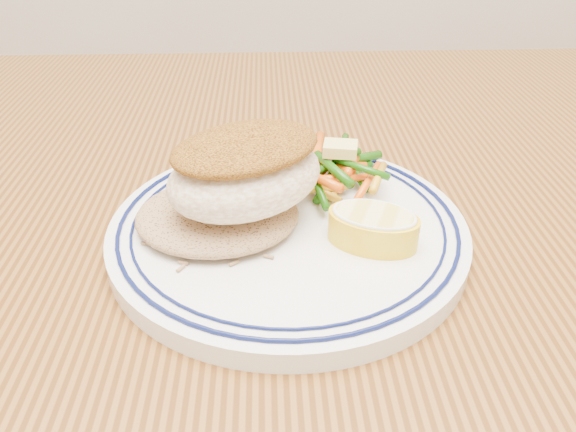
# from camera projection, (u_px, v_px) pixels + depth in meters

# --- Properties ---
(dining_table) EXTENTS (1.50, 0.90, 0.75)m
(dining_table) POSITION_uv_depth(u_px,v_px,m) (310.00, 318.00, 0.48)
(dining_table) COLOR #502D10
(dining_table) RESTS_ON ground
(plate) EXTENTS (0.26, 0.26, 0.02)m
(plate) POSITION_uv_depth(u_px,v_px,m) (288.00, 228.00, 0.41)
(plate) COLOR white
(plate) RESTS_ON dining_table
(rice_pilaf) EXTENTS (0.12, 0.10, 0.02)m
(rice_pilaf) POSITION_uv_depth(u_px,v_px,m) (217.00, 211.00, 0.40)
(rice_pilaf) COLOR #95704A
(rice_pilaf) RESTS_ON plate
(fish_fillet) EXTENTS (0.14, 0.13, 0.06)m
(fish_fillet) POSITION_uv_depth(u_px,v_px,m) (246.00, 170.00, 0.38)
(fish_fillet) COLOR beige
(fish_fillet) RESTS_ON rice_pilaf
(vegetable_pile) EXTENTS (0.09, 0.11, 0.03)m
(vegetable_pile) POSITION_uv_depth(u_px,v_px,m) (335.00, 170.00, 0.44)
(vegetable_pile) COLOR gold
(vegetable_pile) RESTS_ON plate
(butter_pat) EXTENTS (0.03, 0.02, 0.01)m
(butter_pat) POSITION_uv_depth(u_px,v_px,m) (340.00, 149.00, 0.43)
(butter_pat) COLOR #EEE174
(butter_pat) RESTS_ON vegetable_pile
(lemon_wedge) EXTENTS (0.07, 0.07, 0.02)m
(lemon_wedge) POSITION_uv_depth(u_px,v_px,m) (373.00, 226.00, 0.38)
(lemon_wedge) COLOR yellow
(lemon_wedge) RESTS_ON plate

